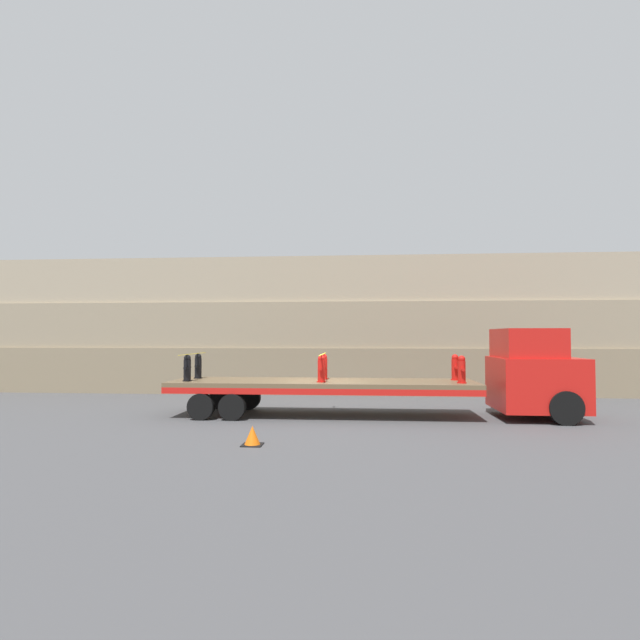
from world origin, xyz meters
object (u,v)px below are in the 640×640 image
Objects in this scene: fire_hydrant_black_near_0 at (187,368)px; fire_hydrant_black_far_0 at (198,366)px; fire_hydrant_red_far_2 at (455,368)px; flatbed_trailer at (306,386)px; truck_cab at (537,374)px; fire_hydrant_red_far_1 at (324,367)px; fire_hydrant_red_near_2 at (462,370)px; fire_hydrant_red_near_1 at (321,369)px; traffic_cone at (252,436)px.

fire_hydrant_black_near_0 and fire_hydrant_black_far_0 have the same top height.
fire_hydrant_black_near_0 is 9.17m from fire_hydrant_red_far_2.
fire_hydrant_black_near_0 is (-3.96, -0.56, 0.64)m from flatbed_trailer.
truck_cab is 3.30× the size of fire_hydrant_red_far_2.
fire_hydrant_red_far_2 is (5.14, 0.56, 0.64)m from flatbed_trailer.
flatbed_trailer is at bearing -136.18° from fire_hydrant_red_far_1.
fire_hydrant_red_near_2 is 1.13m from fire_hydrant_red_far_2.
fire_hydrant_red_near_1 and fire_hydrant_red_far_2 have the same top height.
fire_hydrant_red_far_2 is (9.10, 1.13, 0.00)m from fire_hydrant_black_near_0.
fire_hydrant_black_far_0 is at bearing 177.23° from truck_cab.
fire_hydrant_red_near_2 is at bearing 0.00° from fire_hydrant_black_near_0.
traffic_cone is at bearing -59.22° from fire_hydrant_black_far_0.
flatbed_trailer is 4.05m from fire_hydrant_black_near_0.
fire_hydrant_red_near_1 is (4.55, 0.00, 0.00)m from fire_hydrant_black_near_0.
fire_hydrant_red_far_2 is 8.09m from traffic_cone.
fire_hydrant_red_near_2 is at bearing -6.26° from flatbed_trailer.
fire_hydrant_black_near_0 and fire_hydrant_red_near_1 have the same top height.
fire_hydrant_black_near_0 is 1.00× the size of fire_hydrant_red_near_1.
traffic_cone is at bearing -52.91° from fire_hydrant_black_near_0.
traffic_cone is at bearing -104.59° from fire_hydrant_red_far_1.
fire_hydrant_red_near_2 is 1.76× the size of traffic_cone.
fire_hydrant_red_near_1 and fire_hydrant_red_near_2 have the same top height.
fire_hydrant_red_far_1 is 4.69m from fire_hydrant_red_near_2.
fire_hydrant_red_far_1 is at bearing 180.00° from fire_hydrant_red_far_2.
fire_hydrant_red_far_1 is at bearing 0.00° from fire_hydrant_black_far_0.
fire_hydrant_red_near_2 is at bearing 35.22° from traffic_cone.
fire_hydrant_red_far_2 reaches higher than traffic_cone.
fire_hydrant_red_near_1 is at bearing -43.82° from flatbed_trailer.
fire_hydrant_red_near_1 is 4.69m from fire_hydrant_red_far_2.
fire_hydrant_black_far_0 is at bearing 180.00° from fire_hydrant_red_far_2.
fire_hydrant_red_far_1 is at bearing 75.41° from traffic_cone.
truck_cab is 0.29× the size of flatbed_trailer.
flatbed_trailer is 11.52× the size of fire_hydrant_red_far_2.
fire_hydrant_red_far_1 is 1.76× the size of traffic_cone.
truck_cab is 3.30× the size of fire_hydrant_black_near_0.
fire_hydrant_black_near_0 is 5.43m from traffic_cone.
fire_hydrant_red_near_2 is at bearing -7.06° from fire_hydrant_black_far_0.
fire_hydrant_red_near_1 is (-7.10, -0.56, 0.16)m from truck_cab.
traffic_cone is (-5.93, -5.32, -1.39)m from fire_hydrant_red_far_2.
truck_cab is 5.82× the size of traffic_cone.
fire_hydrant_red_far_1 is (0.00, 1.13, 0.00)m from fire_hydrant_red_near_1.
flatbed_trailer is 4.05m from fire_hydrant_black_far_0.
flatbed_trailer is 4.88m from traffic_cone.
traffic_cone is (-1.38, -4.19, -1.39)m from fire_hydrant_red_near_1.
fire_hydrant_red_far_2 reaches higher than flatbed_trailer.
fire_hydrant_black_far_0 is (-3.96, 0.56, 0.64)m from flatbed_trailer.
fire_hydrant_red_near_2 is (-2.55, -0.56, 0.16)m from truck_cab.
fire_hydrant_black_far_0 is at bearing 90.00° from fire_hydrant_black_near_0.
fire_hydrant_black_far_0 is 1.00× the size of fire_hydrant_red_near_1.
flatbed_trailer reaches higher than traffic_cone.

